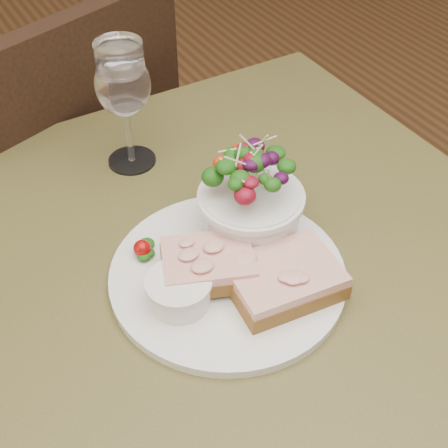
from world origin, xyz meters
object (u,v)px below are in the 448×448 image
chair_far (65,247)px  cafe_table (224,315)px  ramekin (179,290)px  dinner_plate (228,275)px  sandwich_front (284,279)px  salad_bowl (251,195)px  wine_glass (123,88)px  sandwich_back (208,264)px

chair_far → cafe_table: bearing=77.8°
chair_far → ramekin: 0.80m
dinner_plate → sandwich_front: (0.04, -0.06, 0.02)m
sandwich_front → chair_far: bearing=104.6°
sandwich_front → dinner_plate: bearing=132.6°
salad_bowl → wine_glass: (-0.06, 0.22, 0.05)m
sandwich_back → cafe_table: bearing=53.8°
sandwich_back → salad_bowl: salad_bowl is taller
dinner_plate → salad_bowl: bearing=37.5°
chair_far → sandwich_back: 0.79m
cafe_table → sandwich_front: sandwich_front is taller
cafe_table → ramekin: 0.16m
sandwich_back → salad_bowl: size_ratio=1.00×
cafe_table → sandwich_back: sandwich_back is taller
wine_glass → cafe_table: bearing=-87.3°
sandwich_front → ramekin: bearing=164.9°
cafe_table → wine_glass: size_ratio=4.57×
dinner_plate → sandwich_back: 0.04m
cafe_table → sandwich_front: 0.16m
sandwich_front → sandwich_back: 0.09m
sandwich_front → ramekin: size_ratio=1.91×
dinner_plate → sandwich_back: (-0.02, 0.00, 0.03)m
sandwich_back → wine_glass: 0.28m
cafe_table → sandwich_front: size_ratio=6.01×
sandwich_back → salad_bowl: (0.09, 0.04, 0.04)m
chair_far → salad_bowl: 0.79m
chair_far → sandwich_front: 0.84m
chair_far → salad_bowl: chair_far is taller
cafe_table → wine_glass: wine_glass is taller
ramekin → salad_bowl: bearing=24.3°
chair_far → dinner_plate: bearing=76.8°
chair_far → sandwich_front: (0.10, -0.68, 0.49)m
ramekin → salad_bowl: salad_bowl is taller
ramekin → wine_glass: wine_glass is taller
chair_far → sandwich_back: bearing=74.5°
dinner_plate → sandwich_front: sandwich_front is taller
sandwich_back → salad_bowl: 0.10m
ramekin → wine_glass: 0.31m
dinner_plate → cafe_table: bearing=70.8°
cafe_table → dinner_plate: 0.11m
chair_far → sandwich_back: chair_far is taller
cafe_table → wine_glass: bearing=92.7°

